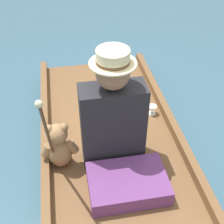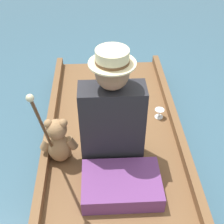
{
  "view_description": "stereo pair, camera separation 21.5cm",
  "coord_description": "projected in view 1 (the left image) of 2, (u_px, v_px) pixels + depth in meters",
  "views": [
    {
      "loc": [
        -0.32,
        -1.72,
        1.97
      ],
      "look_at": [
        -0.02,
        -0.05,
        0.59
      ],
      "focal_mm": 50.0,
      "sensor_mm": 36.0,
      "label": 1
    },
    {
      "loc": [
        -0.11,
        -1.75,
        1.97
      ],
      "look_at": [
        -0.02,
        -0.05,
        0.59
      ],
      "focal_mm": 50.0,
      "sensor_mm": 36.0,
      "label": 2
    }
  ],
  "objects": [
    {
      "name": "punt_boat",
      "position": [
        114.0,
        155.0,
        2.55
      ],
      "size": [
        1.13,
        2.71,
        0.24
      ],
      "color": "brown",
      "rests_on": "ground_plane"
    },
    {
      "name": "ground_plane",
      "position": [
        114.0,
        162.0,
        2.6
      ],
      "size": [
        16.0,
        16.0,
        0.0
      ],
      "primitive_type": "plane",
      "color": "#385B70"
    },
    {
      "name": "seated_person",
      "position": [
        111.0,
        116.0,
        2.29
      ],
      "size": [
        0.45,
        0.78,
        0.93
      ],
      "rotation": [
        0.0,
        0.0,
        -0.15
      ],
      "color": "white",
      "rests_on": "punt_boat"
    },
    {
      "name": "wine_glass",
      "position": [
        152.0,
        108.0,
        2.81
      ],
      "size": [
        0.08,
        0.08,
        0.09
      ],
      "color": "silver",
      "rests_on": "punt_boat"
    },
    {
      "name": "seat_cushion",
      "position": [
        128.0,
        183.0,
        2.16
      ],
      "size": [
        0.54,
        0.38,
        0.12
      ],
      "color": "#6B3875",
      "rests_on": "punt_boat"
    },
    {
      "name": "teddy_bear",
      "position": [
        59.0,
        147.0,
        2.26
      ],
      "size": [
        0.29,
        0.17,
        0.41
      ],
      "color": "#9E754C",
      "rests_on": "punt_boat"
    },
    {
      "name": "walking_cane",
      "position": [
        47.0,
        133.0,
        1.91
      ],
      "size": [
        0.04,
        0.42,
        0.88
      ],
      "color": "brown",
      "rests_on": "punt_boat"
    }
  ]
}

